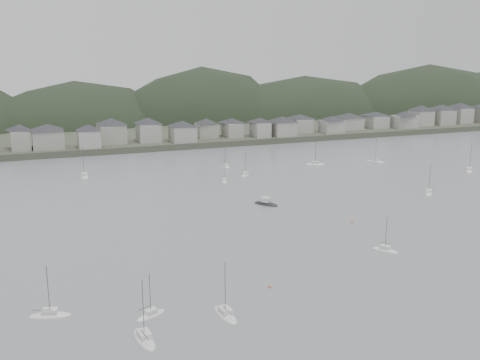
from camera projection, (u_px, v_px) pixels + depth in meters
name	position (u px, v px, depth m)	size (l,w,h in m)	color
ground	(378.00, 287.00, 109.40)	(900.00, 900.00, 0.00)	slate
far_shore_land	(122.00, 120.00, 376.40)	(900.00, 250.00, 3.00)	#383D2D
forested_ridge	(137.00, 143.00, 357.79)	(851.55, 103.94, 102.57)	black
waterfront_town	(253.00, 125.00, 291.76)	(451.48, 28.46, 12.92)	gray
moored_fleet	(277.00, 213.00, 160.02)	(251.60, 151.91, 12.27)	silver
motor_launch_far	(266.00, 204.00, 169.56)	(7.17, 8.55, 3.98)	black
mooring_buoys	(349.00, 245.00, 132.87)	(171.68, 56.36, 0.70)	#D17145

